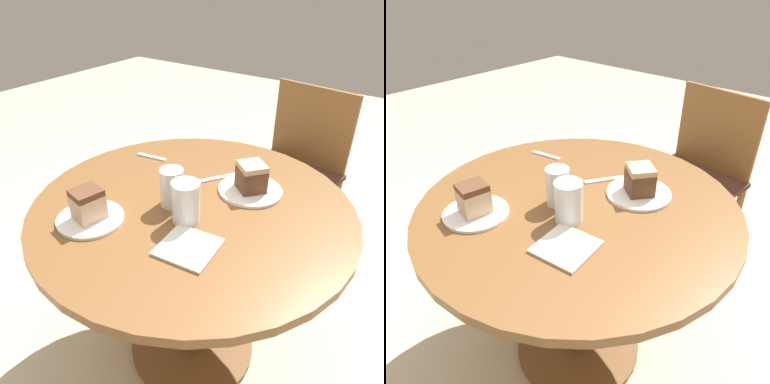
% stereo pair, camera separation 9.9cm
% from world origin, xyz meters
% --- Properties ---
extents(ground_plane, '(8.00, 8.00, 0.00)m').
position_xyz_m(ground_plane, '(0.00, 0.00, 0.00)').
color(ground_plane, beige).
extents(table, '(1.02, 1.02, 0.71)m').
position_xyz_m(table, '(0.00, 0.00, 0.54)').
color(table, brown).
rests_on(table, ground_plane).
extents(chair, '(0.51, 0.48, 0.85)m').
position_xyz_m(chair, '(0.00, 0.90, 0.46)').
color(chair, brown).
rests_on(chair, ground_plane).
extents(plate_near, '(0.21, 0.21, 0.01)m').
position_xyz_m(plate_near, '(0.12, 0.17, 0.72)').
color(plate_near, white).
rests_on(plate_near, table).
extents(plate_far, '(0.20, 0.20, 0.01)m').
position_xyz_m(plate_far, '(-0.19, -0.25, 0.72)').
color(plate_far, white).
rests_on(plate_far, table).
extents(cake_slice_near, '(0.12, 0.12, 0.09)m').
position_xyz_m(cake_slice_near, '(0.12, 0.17, 0.77)').
color(cake_slice_near, brown).
rests_on(cake_slice_near, plate_near).
extents(cake_slice_far, '(0.09, 0.10, 0.09)m').
position_xyz_m(cake_slice_far, '(-0.19, -0.25, 0.77)').
color(cake_slice_far, beige).
rests_on(cake_slice_far, plate_far).
extents(glass_lemonade, '(0.08, 0.08, 0.13)m').
position_xyz_m(glass_lemonade, '(0.04, -0.09, 0.77)').
color(glass_lemonade, beige).
rests_on(glass_lemonade, table).
extents(glass_water, '(0.07, 0.07, 0.12)m').
position_xyz_m(glass_water, '(-0.05, -0.04, 0.77)').
color(glass_water, silver).
rests_on(glass_water, table).
extents(napkin_stack, '(0.16, 0.16, 0.01)m').
position_xyz_m(napkin_stack, '(0.12, -0.19, 0.72)').
color(napkin_stack, silver).
rests_on(napkin_stack, table).
extents(fork, '(0.11, 0.16, 0.00)m').
position_xyz_m(fork, '(-0.02, 0.18, 0.71)').
color(fork, silver).
rests_on(fork, table).
extents(spoon, '(0.13, 0.04, 0.00)m').
position_xyz_m(spoon, '(-0.32, 0.17, 0.71)').
color(spoon, silver).
rests_on(spoon, table).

